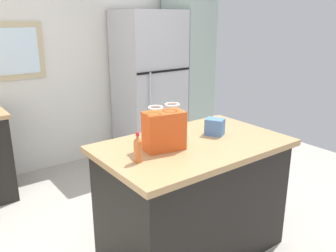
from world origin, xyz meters
TOP-DOWN VIEW (x-y plane):
  - ground at (0.00, 0.00)m, footprint 5.83×5.83m
  - back_wall at (-0.01, 2.27)m, footprint 4.86×0.13m
  - kitchen_island at (0.06, 0.00)m, footprint 1.36×0.84m
  - refrigerator at (0.93, 1.87)m, footprint 0.77×0.67m
  - tall_cabinet at (1.56, 1.87)m, footprint 0.45×0.60m
  - shopping_bag at (-0.18, 0.03)m, footprint 0.29×0.20m
  - small_box at (0.31, 0.04)m, footprint 0.15×0.17m
  - bottle at (-0.44, -0.05)m, footprint 0.05×0.05m

SIDE VIEW (x-z plane):
  - ground at x=0.00m, z-range 0.00..0.00m
  - kitchen_island at x=0.06m, z-range 0.00..0.89m
  - refrigerator at x=0.93m, z-range 0.00..1.82m
  - small_box at x=0.31m, z-range 0.88..1.01m
  - bottle at x=-0.44m, z-range 0.87..1.07m
  - shopping_bag at x=-0.18m, z-range 0.86..1.17m
  - tall_cabinet at x=1.56m, z-range 0.00..2.08m
  - back_wall at x=-0.01m, z-range 0.00..2.57m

